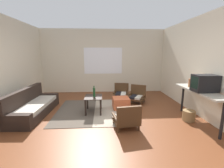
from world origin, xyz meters
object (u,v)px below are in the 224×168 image
(armchair_corner, at_px, (137,95))
(clay_vase, at_px, (193,83))
(armchair_by_window, at_px, (121,92))
(armchair_striped_foreground, at_px, (127,118))
(console_shelf, at_px, (200,94))
(couch, at_px, (33,107))
(ottoman_orange, at_px, (121,103))
(coffee_table, at_px, (94,100))
(wicker_basket, at_px, (189,115))
(crt_television, at_px, (205,83))
(glass_bottle, at_px, (94,92))

(armchair_corner, bearing_deg, clay_vase, -49.50)
(armchair_by_window, relative_size, armchair_striped_foreground, 1.02)
(console_shelf, bearing_deg, couch, 170.09)
(armchair_corner, bearing_deg, console_shelf, -55.97)
(armchair_corner, height_order, ottoman_orange, armchair_corner)
(armchair_by_window, relative_size, ottoman_orange, 1.30)
(armchair_corner, height_order, console_shelf, console_shelf)
(armchair_striped_foreground, relative_size, console_shelf, 0.38)
(ottoman_orange, xyz_separation_m, console_shelf, (1.78, -1.12, 0.57))
(ottoman_orange, xyz_separation_m, clay_vase, (1.78, -0.76, 0.77))
(coffee_table, xyz_separation_m, armchair_corner, (1.46, 0.87, -0.11))
(armchair_by_window, bearing_deg, clay_vase, -48.15)
(wicker_basket, bearing_deg, crt_television, -58.82)
(console_shelf, xyz_separation_m, wicker_basket, (-0.16, 0.12, -0.61))
(ottoman_orange, bearing_deg, armchair_corner, 42.46)
(couch, relative_size, armchair_by_window, 3.08)
(crt_television, height_order, clay_vase, crt_television)
(console_shelf, bearing_deg, armchair_by_window, 126.89)
(armchair_striped_foreground, bearing_deg, couch, 158.85)
(clay_vase, distance_m, glass_bottle, 2.65)
(console_shelf, bearing_deg, wicker_basket, 142.45)
(crt_television, bearing_deg, armchair_striped_foreground, -177.42)
(clay_vase, height_order, glass_bottle, clay_vase)
(armchair_corner, relative_size, clay_vase, 2.21)
(couch, bearing_deg, armchair_by_window, 28.63)
(armchair_by_window, bearing_deg, crt_television, -54.77)
(clay_vase, bearing_deg, wicker_basket, -123.58)
(coffee_table, relative_size, wicker_basket, 2.03)
(coffee_table, xyz_separation_m, console_shelf, (2.61, -0.83, 0.37))
(coffee_table, bearing_deg, armchair_striped_foreground, -52.33)
(crt_television, distance_m, wicker_basket, 0.94)
(armchair_by_window, height_order, glass_bottle, glass_bottle)
(coffee_table, relative_size, ottoman_orange, 1.25)
(armchair_corner, xyz_separation_m, clay_vase, (1.15, -1.34, 0.68))
(crt_television, relative_size, glass_bottle, 1.63)
(glass_bottle, bearing_deg, console_shelf, -17.72)
(armchair_by_window, height_order, armchair_striped_foreground, armchair_striped_foreground)
(console_shelf, xyz_separation_m, clay_vase, (-0.00, 0.36, 0.20))
(glass_bottle, bearing_deg, wicker_basket, -16.21)
(clay_vase, distance_m, wicker_basket, 0.86)
(armchair_by_window, relative_size, crt_television, 1.27)
(ottoman_orange, relative_size, console_shelf, 0.30)
(armchair_by_window, height_order, armchair_corner, armchair_corner)
(crt_television, distance_m, glass_bottle, 2.79)
(armchair_corner, xyz_separation_m, glass_bottle, (-1.44, -0.87, 0.35))
(clay_vase, bearing_deg, coffee_table, 169.62)
(armchair_by_window, bearing_deg, console_shelf, -53.11)
(armchair_by_window, relative_size, wicker_basket, 2.12)
(coffee_table, distance_m, armchair_by_window, 1.67)
(console_shelf, relative_size, crt_television, 3.26)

